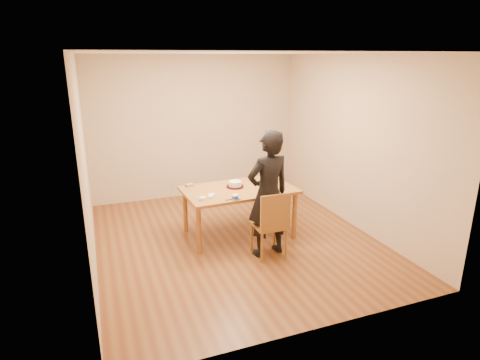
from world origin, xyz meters
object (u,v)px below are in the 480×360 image
object	(u,v)px
dining_table	(239,190)
person	(268,194)
cake	(235,184)
cake_plate	(235,186)
dining_chair	(269,225)

from	to	relation	value
dining_table	person	distance (m)	0.76
dining_table	person	xyz separation A→B (m)	(0.15, -0.73, 0.15)
dining_table	cake	bearing A→B (deg)	105.05
cake	cake_plate	bearing A→B (deg)	0.00
cake	dining_chair	bearing A→B (deg)	-78.33
dining_table	dining_chair	world-z (taller)	dining_table
cake	person	world-z (taller)	person
dining_chair	cake_plate	xyz separation A→B (m)	(-0.18, 0.86, 0.31)
dining_table	dining_chair	xyz separation A→B (m)	(0.15, -0.78, -0.28)
dining_chair	person	bearing A→B (deg)	90.03
dining_table	cake_plate	distance (m)	0.10
dining_chair	person	world-z (taller)	person
dining_table	person	world-z (taller)	person
cake_plate	cake	xyz separation A→B (m)	(0.00, 0.00, 0.04)
person	cake_plate	bearing A→B (deg)	-86.74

